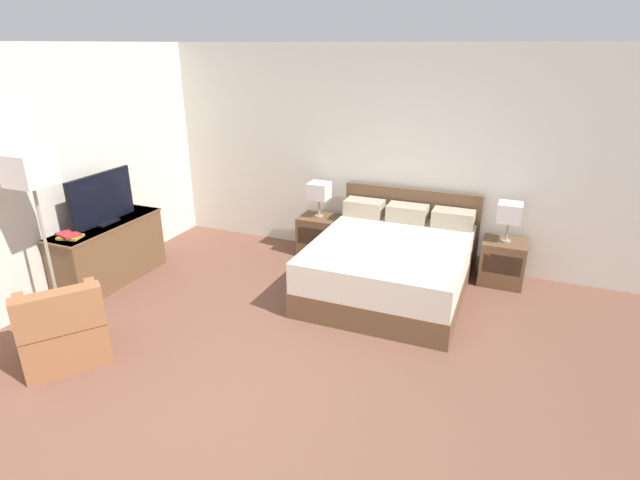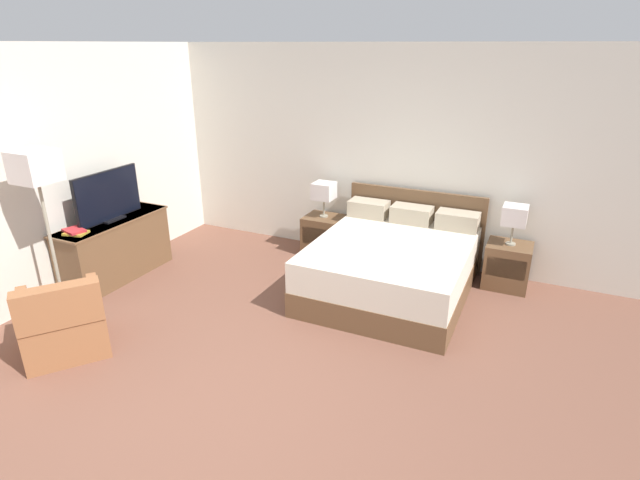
# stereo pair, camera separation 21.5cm
# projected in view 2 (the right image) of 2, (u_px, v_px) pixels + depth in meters

# --- Properties ---
(ground_plane) EXTENTS (10.55, 10.55, 0.00)m
(ground_plane) POSITION_uv_depth(u_px,v_px,m) (214.00, 416.00, 3.79)
(ground_plane) COLOR brown
(wall_back) EXTENTS (6.71, 0.06, 2.66)m
(wall_back) POSITION_uv_depth(u_px,v_px,m) (374.00, 155.00, 6.30)
(wall_back) COLOR silver
(wall_back) RESTS_ON ground
(wall_left) EXTENTS (0.06, 5.32, 2.66)m
(wall_left) POSITION_uv_depth(u_px,v_px,m) (79.00, 168.00, 5.62)
(wall_left) COLOR silver
(wall_left) RESTS_ON ground
(bed) EXTENTS (1.71, 1.95, 0.97)m
(bed) POSITION_uv_depth(u_px,v_px,m) (392.00, 265.00, 5.59)
(bed) COLOR brown
(bed) RESTS_ON ground
(nightstand_left) EXTENTS (0.49, 0.43, 0.52)m
(nightstand_left) POSITION_uv_depth(u_px,v_px,m) (324.00, 235.00, 6.65)
(nightstand_left) COLOR brown
(nightstand_left) RESTS_ON ground
(nightstand_right) EXTENTS (0.49, 0.43, 0.52)m
(nightstand_right) POSITION_uv_depth(u_px,v_px,m) (507.00, 265.00, 5.74)
(nightstand_right) COLOR brown
(nightstand_right) RESTS_ON ground
(table_lamp_left) EXTENTS (0.26, 0.26, 0.46)m
(table_lamp_left) POSITION_uv_depth(u_px,v_px,m) (324.00, 191.00, 6.43)
(table_lamp_left) COLOR gray
(table_lamp_left) RESTS_ON nightstand_left
(table_lamp_right) EXTENTS (0.26, 0.26, 0.46)m
(table_lamp_right) POSITION_uv_depth(u_px,v_px,m) (515.00, 216.00, 5.52)
(table_lamp_right) COLOR gray
(table_lamp_right) RESTS_ON nightstand_right
(dresser) EXTENTS (0.46, 1.41, 0.73)m
(dresser) POSITION_uv_depth(u_px,v_px,m) (116.00, 248.00, 5.92)
(dresser) COLOR brown
(dresser) RESTS_ON ground
(tv) EXTENTS (0.18, 0.90, 0.58)m
(tv) POSITION_uv_depth(u_px,v_px,m) (108.00, 197.00, 5.70)
(tv) COLOR black
(tv) RESTS_ON dresser
(book_red_cover) EXTENTS (0.26, 0.22, 0.02)m
(book_red_cover) POSITION_uv_depth(u_px,v_px,m) (76.00, 233.00, 5.36)
(book_red_cover) COLOR gold
(book_red_cover) RESTS_ON dresser
(book_blue_cover) EXTENTS (0.27, 0.22, 0.03)m
(book_blue_cover) POSITION_uv_depth(u_px,v_px,m) (74.00, 230.00, 5.36)
(book_blue_cover) COLOR #B7282D
(book_blue_cover) RESTS_ON book_red_cover
(armchair_by_window) EXTENTS (0.96, 0.96, 0.76)m
(armchair_by_window) POSITION_uv_depth(u_px,v_px,m) (64.00, 324.00, 4.50)
(armchair_by_window) COLOR #935B38
(armchair_by_window) RESTS_ON ground
(floor_lamp) EXTENTS (0.35, 0.35, 1.73)m
(floor_lamp) POSITION_uv_depth(u_px,v_px,m) (37.00, 177.00, 4.65)
(floor_lamp) COLOR gray
(floor_lamp) RESTS_ON ground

